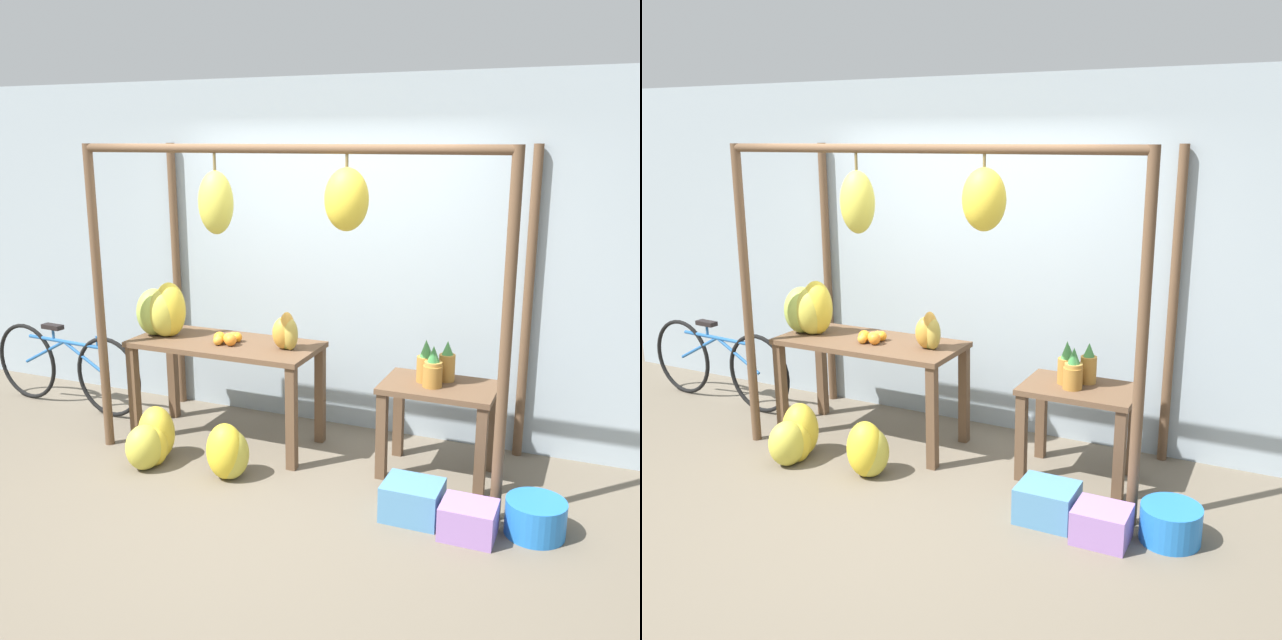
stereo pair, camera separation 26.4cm
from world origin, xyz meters
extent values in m
plane|color=#665B4C|center=(0.00, 0.00, 0.00)|extent=(20.00, 20.00, 0.00)
cube|color=#99A8B2|center=(0.00, 1.50, 1.40)|extent=(8.00, 0.08, 2.80)
cylinder|color=brown|center=(-1.49, 0.38, 1.15)|extent=(0.07, 0.07, 2.30)
cylinder|color=brown|center=(1.49, 0.38, 1.15)|extent=(0.07, 0.07, 2.30)
cylinder|color=brown|center=(-1.49, 1.41, 1.15)|extent=(0.07, 0.07, 2.30)
cylinder|color=brown|center=(1.49, 1.41, 1.15)|extent=(0.07, 0.07, 2.30)
cylinder|color=brown|center=(0.00, 0.38, 2.27)|extent=(2.99, 0.06, 0.06)
cylinder|color=brown|center=(-0.45, 0.38, 2.18)|extent=(0.02, 0.02, 0.11)
ellipsoid|color=gold|center=(-0.45, 0.38, 1.91)|extent=(0.24, 0.22, 0.42)
cylinder|color=brown|center=(0.48, 0.38, 2.20)|extent=(0.02, 0.02, 0.08)
ellipsoid|color=gold|center=(0.48, 0.38, 1.97)|extent=(0.28, 0.25, 0.39)
cube|color=brown|center=(-0.66, 0.79, 0.80)|extent=(1.46, 0.63, 0.04)
cube|color=brown|center=(-1.34, 0.53, 0.39)|extent=(0.07, 0.07, 0.78)
cube|color=brown|center=(0.02, 0.53, 0.39)|extent=(0.07, 0.07, 0.78)
cube|color=brown|center=(-1.34, 1.06, 0.39)|extent=(0.07, 0.07, 0.78)
cube|color=brown|center=(0.02, 1.06, 0.39)|extent=(0.07, 0.07, 0.78)
cube|color=brown|center=(1.00, 0.85, 0.65)|extent=(0.79, 0.52, 0.04)
cube|color=brown|center=(0.66, 0.64, 0.32)|extent=(0.07, 0.07, 0.63)
cube|color=brown|center=(1.34, 0.64, 0.32)|extent=(0.07, 0.07, 0.63)
cube|color=brown|center=(0.66, 1.06, 0.32)|extent=(0.07, 0.07, 0.63)
cube|color=brown|center=(1.34, 1.06, 0.32)|extent=(0.07, 0.07, 0.63)
ellipsoid|color=gold|center=(-1.14, 0.78, 1.03)|extent=(0.26, 0.23, 0.43)
ellipsoid|color=#9EB247|center=(-1.16, 0.78, 1.03)|extent=(0.31, 0.31, 0.42)
ellipsoid|color=#9EB247|center=(-1.28, 0.76, 1.00)|extent=(0.31, 0.33, 0.37)
ellipsoid|color=gold|center=(-1.17, 0.76, 1.01)|extent=(0.36, 0.37, 0.39)
sphere|color=orange|center=(-0.61, 0.82, 0.85)|extent=(0.08, 0.08, 0.08)
sphere|color=orange|center=(-0.57, 0.83, 0.85)|extent=(0.08, 0.08, 0.08)
sphere|color=orange|center=(-0.57, 0.71, 0.86)|extent=(0.09, 0.09, 0.09)
sphere|color=orange|center=(-0.60, 0.74, 0.86)|extent=(0.09, 0.09, 0.09)
sphere|color=orange|center=(-0.67, 0.69, 0.85)|extent=(0.07, 0.07, 0.07)
sphere|color=orange|center=(-0.67, 0.73, 0.86)|extent=(0.09, 0.09, 0.09)
cylinder|color=#B27F38|center=(1.03, 0.96, 0.77)|extent=(0.11, 0.11, 0.19)
cone|color=#428442|center=(1.03, 0.96, 0.92)|extent=(0.08, 0.08, 0.10)
cylinder|color=#B27F38|center=(0.90, 0.90, 0.75)|extent=(0.13, 0.13, 0.16)
cone|color=#428442|center=(0.90, 0.90, 0.89)|extent=(0.09, 0.09, 0.11)
cylinder|color=#B27F38|center=(0.96, 0.80, 0.76)|extent=(0.12, 0.12, 0.18)
cone|color=#428442|center=(0.96, 0.80, 0.91)|extent=(0.09, 0.09, 0.11)
cylinder|color=#A3702D|center=(0.89, 0.88, 0.77)|extent=(0.12, 0.12, 0.18)
cone|color=#428442|center=(0.89, 0.88, 0.92)|extent=(0.09, 0.09, 0.12)
cylinder|color=#A3702D|center=(0.96, 0.79, 0.75)|extent=(0.13, 0.13, 0.15)
cone|color=#337538|center=(0.96, 0.79, 0.89)|extent=(0.09, 0.09, 0.12)
ellipsoid|color=gold|center=(-0.94, 0.19, 0.16)|extent=(0.23, 0.21, 0.31)
ellipsoid|color=gold|center=(-0.98, 0.30, 0.21)|extent=(0.40, 0.40, 0.41)
ellipsoid|color=gold|center=(-0.97, 0.12, 0.17)|extent=(0.33, 0.35, 0.34)
ellipsoid|color=gold|center=(-0.32, 0.23, 0.18)|extent=(0.36, 0.36, 0.36)
ellipsoid|color=yellow|center=(-0.35, 0.22, 0.20)|extent=(0.38, 0.37, 0.41)
cube|color=#4C84B2|center=(1.01, 0.20, 0.12)|extent=(0.36, 0.31, 0.24)
cylinder|color=blue|center=(1.75, 0.29, 0.11)|extent=(0.36, 0.36, 0.22)
torus|color=black|center=(-2.84, 0.94, 0.35)|extent=(0.71, 0.09, 0.71)
torus|color=black|center=(-1.86, 0.86, 0.35)|extent=(0.71, 0.09, 0.71)
cylinder|color=#235B9E|center=(-2.35, 0.90, 0.60)|extent=(0.84, 0.10, 0.03)
cylinder|color=#235B9E|center=(-2.60, 0.92, 0.48)|extent=(0.51, 0.07, 0.28)
cylinder|color=#235B9E|center=(-2.11, 0.88, 0.48)|extent=(0.51, 0.07, 0.28)
cylinder|color=#235B9E|center=(-2.47, 0.91, 0.65)|extent=(0.02, 0.02, 0.10)
cube|color=black|center=(-2.47, 0.91, 0.72)|extent=(0.21, 0.10, 0.04)
cylinder|color=#235B9E|center=(-1.96, 0.86, 0.65)|extent=(0.02, 0.02, 0.10)
ellipsoid|color=#B2993D|center=(-0.11, 0.79, 0.94)|extent=(0.18, 0.18, 0.24)
ellipsoid|color=gold|center=(-0.16, 0.80, 0.94)|extent=(0.23, 0.22, 0.24)
ellipsoid|color=gold|center=(-0.14, 0.80, 0.96)|extent=(0.17, 0.16, 0.28)
ellipsoid|color=#93A33D|center=(-0.13, 0.80, 0.94)|extent=(0.18, 0.18, 0.25)
cube|color=#9970B7|center=(1.38, 0.11, 0.11)|extent=(0.33, 0.28, 0.21)
camera|label=1|loc=(2.03, -3.78, 2.32)|focal=40.00mm
camera|label=2|loc=(2.28, -3.68, 2.32)|focal=40.00mm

